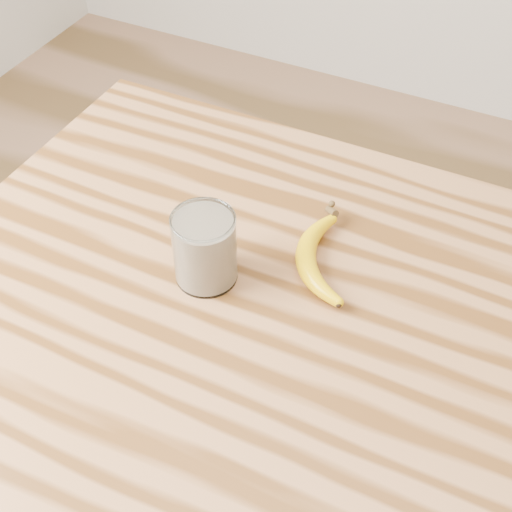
% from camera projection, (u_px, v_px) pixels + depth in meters
% --- Properties ---
extents(room, '(4.04, 4.04, 2.70)m').
position_uv_depth(room, '(365.00, 15.00, 0.64)').
color(room, '#926A4D').
rests_on(room, ground).
extents(table, '(1.20, 0.80, 0.90)m').
position_uv_depth(table, '(322.00, 384.00, 1.05)').
color(table, '#9E683D').
rests_on(table, ground).
extents(smoothie_glass, '(0.09, 0.09, 0.11)m').
position_uv_depth(smoothie_glass, '(205.00, 249.00, 0.99)').
color(smoothie_glass, white).
rests_on(smoothie_glass, table).
extents(banana, '(0.19, 0.26, 0.03)m').
position_uv_depth(banana, '(305.00, 258.00, 1.03)').
color(banana, '#E6B002').
rests_on(banana, table).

